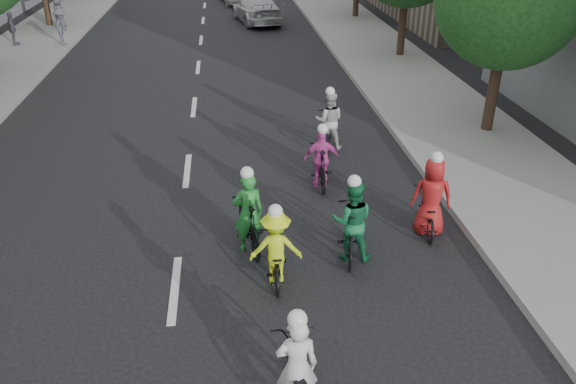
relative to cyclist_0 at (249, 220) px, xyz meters
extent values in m
plane|color=black|center=(-1.43, -1.24, -0.64)|extent=(120.00, 120.00, 0.00)
cube|color=#999993|center=(-7.48, 8.76, -0.55)|extent=(0.18, 80.00, 0.18)
cube|color=gray|center=(6.57, 8.76, -0.56)|extent=(4.00, 80.00, 0.15)
cube|color=#999993|center=(4.62, 8.76, -0.55)|extent=(0.18, 80.00, 0.18)
cylinder|color=black|center=(-9.63, 22.76, 0.50)|extent=(0.32, 0.32, 2.27)
cylinder|color=black|center=(7.37, 5.36, 0.50)|extent=(0.32, 0.32, 2.27)
cylinder|color=black|center=(7.37, 14.36, 0.61)|extent=(0.32, 0.32, 2.48)
imported|color=black|center=(0.00, 0.03, -0.11)|extent=(0.81, 1.82, 1.05)
imported|color=green|center=(0.00, -0.07, 0.20)|extent=(0.67, 0.50, 1.67)
sphere|color=white|center=(0.00, -0.07, 1.06)|extent=(0.26, 0.26, 0.26)
imported|color=black|center=(3.77, 0.24, -0.22)|extent=(0.87, 1.69, 0.84)
imported|color=#AC1B1B|center=(3.77, 0.14, 0.22)|extent=(0.93, 0.70, 1.70)
sphere|color=white|center=(3.77, 0.14, 1.09)|extent=(0.26, 0.26, 0.26)
imported|color=black|center=(1.88, 2.59, -0.12)|extent=(0.55, 1.73, 1.03)
imported|color=#E24FB0|center=(1.88, 2.49, 0.10)|extent=(0.88, 0.39, 1.48)
sphere|color=white|center=(1.88, 2.49, 0.86)|extent=(0.26, 0.26, 0.26)
imported|color=black|center=(0.43, -4.04, -0.17)|extent=(0.65, 1.79, 0.94)
imported|color=silver|center=(0.43, -4.14, 0.15)|extent=(0.58, 0.39, 1.57)
sphere|color=white|center=(0.43, -4.14, 0.95)|extent=(0.26, 0.26, 0.26)
imported|color=black|center=(2.48, 4.93, -0.17)|extent=(0.95, 1.85, 0.92)
imported|color=silver|center=(2.48, 4.83, 0.18)|extent=(0.90, 0.76, 1.62)
sphere|color=white|center=(2.48, 4.83, 1.01)|extent=(0.26, 0.26, 0.26)
imported|color=black|center=(0.43, -1.11, -0.23)|extent=(0.63, 1.59, 0.82)
imported|color=#DBFE1C|center=(0.43, -1.21, 0.10)|extent=(0.98, 0.59, 1.47)
sphere|color=white|center=(0.43, -1.21, 0.85)|extent=(0.26, 0.26, 0.26)
imported|color=black|center=(1.95, -0.49, -0.10)|extent=(0.83, 1.85, 1.07)
imported|color=#197041|center=(1.95, -0.59, 0.19)|extent=(0.90, 0.76, 1.65)
sphere|color=white|center=(1.95, -0.59, 1.03)|extent=(0.26, 0.26, 0.26)
imported|color=silver|center=(1.61, 22.75, 0.09)|extent=(2.93, 5.29, 1.45)
imported|color=#51525F|center=(-7.73, 17.86, 0.33)|extent=(0.61, 1.06, 1.63)
imported|color=#50515E|center=(-9.99, 18.10, 0.26)|extent=(0.59, 0.94, 1.49)
imported|color=#4A4855|center=(-8.77, 21.72, 0.32)|extent=(0.53, 0.80, 1.62)
camera|label=1|loc=(-0.30, -9.60, 5.68)|focal=35.00mm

